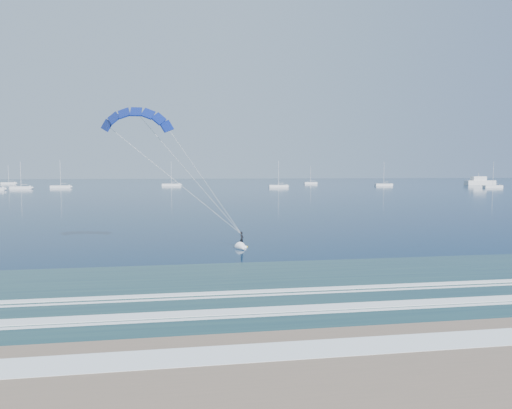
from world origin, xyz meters
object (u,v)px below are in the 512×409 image
at_px(kitesurfer_rig, 192,177).
at_px(sailboat_8, 61,187).
at_px(sailboat_5, 384,185).
at_px(sailboat_7, 9,183).
at_px(sailboat_6, 493,186).
at_px(sailboat_4, 311,183).
at_px(sailboat_1, 21,188).
at_px(sailboat_3, 278,186).
at_px(motor_yacht, 479,182).
at_px(sailboat_2, 171,185).

xyz_separation_m(kitesurfer_rig, sailboat_8, (-56.41, 177.13, -6.59)).
height_order(kitesurfer_rig, sailboat_5, kitesurfer_rig).
bearing_deg(kitesurfer_rig, sailboat_7, 112.73).
height_order(kitesurfer_rig, sailboat_6, kitesurfer_rig).
xyz_separation_m(kitesurfer_rig, sailboat_5, (103.34, 182.65, -6.60)).
relative_size(sailboat_4, sailboat_5, 0.84).
relative_size(sailboat_1, sailboat_3, 0.94).
relative_size(sailboat_1, sailboat_5, 0.94).
bearing_deg(sailboat_3, kitesurfer_rig, -104.56).
bearing_deg(sailboat_4, kitesurfer_rig, -108.63).
bearing_deg(sailboat_3, sailboat_6, -12.49).
bearing_deg(sailboat_3, sailboat_5, 12.20).
bearing_deg(motor_yacht, sailboat_5, -171.97).
bearing_deg(sailboat_1, sailboat_7, 112.62).
bearing_deg(sailboat_6, sailboat_4, 132.69).
height_order(sailboat_2, sailboat_4, sailboat_2).
bearing_deg(sailboat_4, sailboat_5, -52.90).
xyz_separation_m(sailboat_2, sailboat_5, (110.34, -16.41, -0.00)).
distance_m(kitesurfer_rig, sailboat_8, 186.01).
bearing_deg(motor_yacht, sailboat_3, -169.91).
height_order(sailboat_1, sailboat_3, sailboat_3).
relative_size(sailboat_5, sailboat_7, 1.11).
relative_size(sailboat_2, sailboat_3, 1.02).
bearing_deg(sailboat_3, motor_yacht, 10.09).
height_order(sailboat_1, sailboat_6, sailboat_6).
bearing_deg(motor_yacht, sailboat_6, -118.61).
bearing_deg(sailboat_2, sailboat_4, 14.98).
height_order(sailboat_2, sailboat_6, sailboat_2).
bearing_deg(sailboat_5, kitesurfer_rig, -119.50).
distance_m(sailboat_4, sailboat_8, 137.98).
distance_m(motor_yacht, sailboat_1, 236.24).
distance_m(sailboat_1, sailboat_2, 70.78).
xyz_separation_m(sailboat_7, sailboat_8, (45.66, -66.55, 0.01)).
relative_size(motor_yacht, sailboat_7, 1.50).
relative_size(sailboat_6, sailboat_7, 1.07).
distance_m(sailboat_5, sailboat_7, 214.28).
distance_m(sailboat_2, sailboat_6, 156.80).
height_order(sailboat_3, sailboat_6, sailboat_3).
xyz_separation_m(sailboat_2, sailboat_4, (81.45, 21.79, -0.01)).
height_order(sailboat_4, sailboat_7, sailboat_7).
xyz_separation_m(sailboat_2, sailboat_6, (148.36, -50.75, -0.00)).
xyz_separation_m(sailboat_1, sailboat_8, (13.76, 9.99, 0.01)).
xyz_separation_m(motor_yacht, sailboat_1, (-235.00, -24.19, -1.17)).
bearing_deg(kitesurfer_rig, motor_yacht, 49.26).
bearing_deg(motor_yacht, sailboat_1, -174.12).
bearing_deg(kitesurfer_rig, sailboat_2, 92.01).
bearing_deg(sailboat_2, sailboat_6, -18.88).
height_order(sailboat_3, sailboat_7, sailboat_3).
bearing_deg(sailboat_5, sailboat_3, -167.80).
bearing_deg(motor_yacht, sailboat_4, 161.91).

